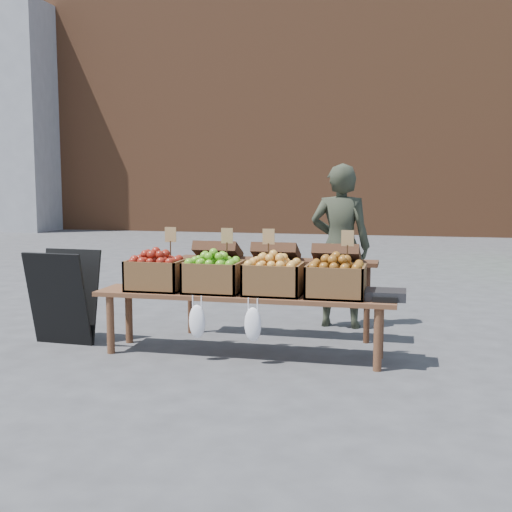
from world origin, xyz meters
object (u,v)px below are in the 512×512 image
(crate_golden_apples, at_px, (156,275))
(crate_russet_pears, at_px, (214,277))
(back_table, at_px, (276,287))
(display_bench, at_px, (243,325))
(weighing_scale, at_px, (386,295))
(crate_green_apples, at_px, (336,281))
(vendor, at_px, (340,246))
(chalkboard_sign, at_px, (64,297))
(crate_red_apples, at_px, (273,279))

(crate_golden_apples, xyz_separation_m, crate_russet_pears, (0.55, 0.00, 0.00))
(back_table, xyz_separation_m, display_bench, (-0.15, -0.72, -0.24))
(display_bench, distance_m, crate_russet_pears, 0.51)
(weighing_scale, bearing_deg, crate_russet_pears, 180.00)
(crate_green_apples, bearing_deg, vendor, 94.22)
(crate_russet_pears, distance_m, crate_green_apples, 1.10)
(crate_golden_apples, height_order, weighing_scale, crate_golden_apples)
(vendor, height_order, weighing_scale, vendor)
(vendor, xyz_separation_m, display_bench, (-0.72, -1.38, -0.59))
(chalkboard_sign, distance_m, crate_red_apples, 2.09)
(crate_red_apples, bearing_deg, crate_russet_pears, 180.00)
(back_table, xyz_separation_m, weighing_scale, (1.10, -0.72, 0.09))
(chalkboard_sign, xyz_separation_m, display_bench, (1.80, -0.03, -0.17))
(chalkboard_sign, relative_size, crate_green_apples, 1.84)
(display_bench, relative_size, crate_golden_apples, 5.40)
(chalkboard_sign, distance_m, crate_russet_pears, 1.54)
(vendor, xyz_separation_m, crate_red_apples, (-0.45, -1.38, -0.17))
(crate_russet_pears, xyz_separation_m, crate_red_apples, (0.55, 0.00, 0.00))
(crate_russet_pears, relative_size, crate_red_apples, 1.00)
(back_table, bearing_deg, crate_red_apples, -80.35)
(chalkboard_sign, bearing_deg, weighing_scale, 2.14)
(vendor, distance_m, weighing_scale, 1.50)
(display_bench, bearing_deg, crate_green_apples, 0.00)
(vendor, height_order, chalkboard_sign, vendor)
(chalkboard_sign, bearing_deg, vendor, 30.81)
(back_table, bearing_deg, crate_green_apples, -46.96)
(chalkboard_sign, height_order, weighing_scale, chalkboard_sign)
(vendor, xyz_separation_m, chalkboard_sign, (-2.52, -1.35, -0.42))
(crate_russet_pears, relative_size, crate_green_apples, 1.00)
(crate_russet_pears, bearing_deg, display_bench, 0.00)
(vendor, relative_size, crate_golden_apples, 3.50)
(crate_green_apples, bearing_deg, crate_russet_pears, 180.00)
(crate_green_apples, bearing_deg, weighing_scale, 0.00)
(chalkboard_sign, relative_size, weighing_scale, 2.70)
(display_bench, bearing_deg, crate_golden_apples, 180.00)
(display_bench, distance_m, crate_red_apples, 0.51)
(chalkboard_sign, relative_size, crate_golden_apples, 1.84)
(vendor, bearing_deg, display_bench, 64.55)
(crate_golden_apples, distance_m, weighing_scale, 2.08)
(crate_golden_apples, bearing_deg, crate_red_apples, 0.00)
(chalkboard_sign, height_order, crate_green_apples, chalkboard_sign)
(chalkboard_sign, height_order, display_bench, chalkboard_sign)
(chalkboard_sign, distance_m, crate_golden_apples, 1.00)
(back_table, distance_m, display_bench, 0.77)
(display_bench, relative_size, weighing_scale, 7.94)
(back_table, relative_size, crate_russet_pears, 4.20)
(chalkboard_sign, relative_size, display_bench, 0.34)
(back_table, height_order, crate_green_apples, back_table)
(crate_red_apples, bearing_deg, display_bench, 180.00)
(display_bench, xyz_separation_m, crate_green_apples, (0.83, 0.00, 0.42))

